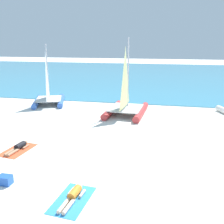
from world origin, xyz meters
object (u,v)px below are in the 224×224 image
Objects in this scene: towel_left at (18,150)px; cooler_box at (5,180)px; sunbather_left at (19,147)px; sailboat_blue at (49,95)px; towel_right at (72,200)px; sunbather_right at (73,196)px; sailboat_red at (126,104)px.

towel_left is 3.80× the size of cooler_box.
sunbather_left is 3.14× the size of cooler_box.
cooler_box is at bearing -66.48° from towel_left.
towel_left is at bearing -93.98° from sailboat_blue.
towel_right is 0.14m from sunbather_right.
towel_left is 5.37m from towel_right.
cooler_box is (1.29, -2.96, 0.17)m from towel_left.
towel_left and towel_right have the same top height.
cooler_box is at bearing -102.53° from sailboat_red.
towel_right is at bearing -87.14° from sailboat_red.
sunbather_right is (4.16, -3.39, 0.00)m from sunbather_left.
cooler_box is at bearing 171.48° from towel_right.
sailboat_red is 10.88m from towel_right.
sailboat_blue is 12.88m from cooler_box.
sunbather_right is at bearing -38.53° from towel_left.
towel_left is at bearing 113.52° from cooler_box.
sunbather_right is 3.14× the size of cooler_box.
sunbather_left is at bearing 146.20° from sunbather_right.
sailboat_red is 10.89m from cooler_box.
sailboat_blue is 14.36m from sunbather_right.
sunbather_left reaches higher than towel_left.
sailboat_blue is (-7.06, 1.83, -0.07)m from sailboat_red.
sailboat_red reaches higher than sailboat_blue.
cooler_box is (-2.88, 0.36, 0.05)m from sunbather_right.
sailboat_red reaches higher than sunbather_left.
sailboat_red is 11.16× the size of cooler_box.
towel_right is at bearing -8.52° from cooler_box.
sailboat_blue is at bearing 113.13° from sunbather_left.
sailboat_red is at bearing 88.73° from towel_right.
sailboat_blue is 9.69m from towel_left.
sailboat_red reaches higher than cooler_box.
towel_left is at bearing 140.87° from towel_right.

